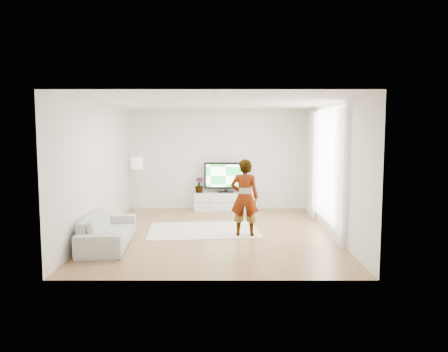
{
  "coord_description": "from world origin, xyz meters",
  "views": [
    {
      "loc": [
        0.2,
        -9.28,
        2.22
      ],
      "look_at": [
        0.19,
        0.4,
        1.2
      ],
      "focal_mm": 35.0,
      "sensor_mm": 36.0,
      "label": 1
    }
  ],
  "objects_px": {
    "media_console": "(226,201)",
    "rug": "(203,230)",
    "sofa": "(108,230)",
    "floor_lamp": "(137,166)",
    "player": "(245,197)",
    "television": "(226,176)"
  },
  "relations": [
    {
      "from": "television",
      "to": "player",
      "type": "bearing_deg",
      "value": -82.85
    },
    {
      "from": "media_console",
      "to": "television",
      "type": "xyz_separation_m",
      "value": [
        0.0,
        0.03,
        0.7
      ]
    },
    {
      "from": "media_console",
      "to": "floor_lamp",
      "type": "xyz_separation_m",
      "value": [
        -2.44,
        -0.12,
        1.01
      ]
    },
    {
      "from": "television",
      "to": "player",
      "type": "xyz_separation_m",
      "value": [
        0.38,
        -3.03,
        -0.13
      ]
    },
    {
      "from": "media_console",
      "to": "rug",
      "type": "height_order",
      "value": "media_console"
    },
    {
      "from": "player",
      "to": "rug",
      "type": "bearing_deg",
      "value": -24.68
    },
    {
      "from": "sofa",
      "to": "floor_lamp",
      "type": "xyz_separation_m",
      "value": [
        -0.15,
        3.66,
        0.95
      ]
    },
    {
      "from": "television",
      "to": "rug",
      "type": "relative_size",
      "value": 0.5
    },
    {
      "from": "sofa",
      "to": "floor_lamp",
      "type": "bearing_deg",
      "value": -1.77
    },
    {
      "from": "floor_lamp",
      "to": "media_console",
      "type": "bearing_deg",
      "value": 2.83
    },
    {
      "from": "player",
      "to": "sofa",
      "type": "bearing_deg",
      "value": 21.43
    },
    {
      "from": "player",
      "to": "floor_lamp",
      "type": "bearing_deg",
      "value": -40.39
    },
    {
      "from": "media_console",
      "to": "sofa",
      "type": "relative_size",
      "value": 0.84
    },
    {
      "from": "media_console",
      "to": "rug",
      "type": "relative_size",
      "value": 0.73
    },
    {
      "from": "player",
      "to": "floor_lamp",
      "type": "relative_size",
      "value": 1.09
    },
    {
      "from": "media_console",
      "to": "sofa",
      "type": "distance_m",
      "value": 4.42
    },
    {
      "from": "television",
      "to": "sofa",
      "type": "relative_size",
      "value": 0.58
    },
    {
      "from": "television",
      "to": "player",
      "type": "distance_m",
      "value": 3.06
    },
    {
      "from": "player",
      "to": "floor_lamp",
      "type": "xyz_separation_m",
      "value": [
        -2.82,
        2.88,
        0.44
      ]
    },
    {
      "from": "rug",
      "to": "sofa",
      "type": "relative_size",
      "value": 1.16
    },
    {
      "from": "player",
      "to": "sofa",
      "type": "xyz_separation_m",
      "value": [
        -2.67,
        -0.78,
        -0.52
      ]
    },
    {
      "from": "sofa",
      "to": "rug",
      "type": "bearing_deg",
      "value": -58.04
    }
  ]
}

